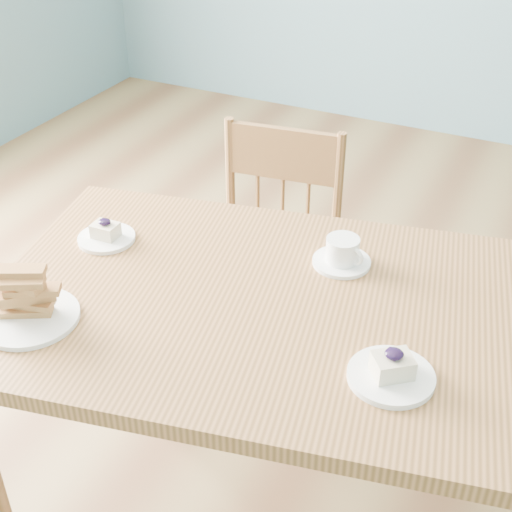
# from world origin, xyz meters

# --- Properties ---
(dining_table) EXTENTS (1.47, 1.02, 0.72)m
(dining_table) POSITION_xyz_m (-0.13, -0.21, 0.65)
(dining_table) COLOR #A56D3E
(dining_table) RESTS_ON ground
(dining_chair) EXTENTS (0.42, 0.40, 0.82)m
(dining_chair) POSITION_xyz_m (-0.44, 0.31, 0.42)
(dining_chair) COLOR #A56D3E
(dining_chair) RESTS_ON ground
(cheesecake_plate_near) EXTENTS (0.16, 0.16, 0.07)m
(cheesecake_plate_near) POSITION_xyz_m (0.10, -0.34, 0.74)
(cheesecake_plate_near) COLOR white
(cheesecake_plate_near) RESTS_ON dining_table
(cheesecake_plate_far) EXTENTS (0.14, 0.14, 0.06)m
(cheesecake_plate_far) POSITION_xyz_m (-0.65, -0.17, 0.73)
(cheesecake_plate_far) COLOR white
(cheesecake_plate_far) RESTS_ON dining_table
(coffee_cup) EXTENTS (0.13, 0.13, 0.07)m
(coffee_cup) POSITION_xyz_m (-0.11, -0.02, 0.75)
(coffee_cup) COLOR white
(coffee_cup) RESTS_ON dining_table
(biscotti_plate) EXTENTS (0.20, 0.20, 0.12)m
(biscotti_plate) POSITION_xyz_m (-0.61, -0.49, 0.76)
(biscotti_plate) COLOR white
(biscotti_plate) RESTS_ON dining_table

